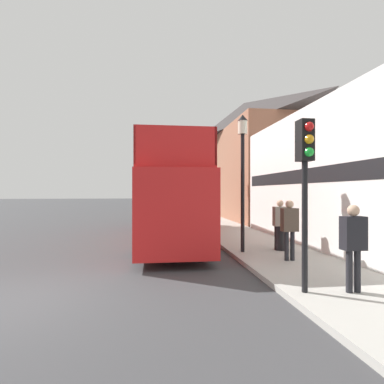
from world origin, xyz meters
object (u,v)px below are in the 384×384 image
traffic_signal (305,166)px  pedestrian_nearest (353,240)px  pedestrian_second (290,224)px  lamp_post_nearest (243,157)px  tour_bus (168,199)px  litter_bin (281,236)px  pedestrian_third (280,220)px  lamp_post_third (186,179)px  parked_car_ahead_of_bus (171,212)px  lamp_post_second (199,168)px

traffic_signal → pedestrian_nearest: bearing=-7.2°
pedestrian_second → lamp_post_nearest: (-0.99, 1.47, 2.17)m
tour_bus → litter_bin: (3.76, -3.91, -1.21)m
pedestrian_third → pedestrian_nearest: bearing=-95.3°
pedestrian_second → litter_bin: bearing=74.2°
pedestrian_third → lamp_post_third: bearing=93.9°
lamp_post_third → pedestrian_second: bearing=-87.6°
traffic_signal → lamp_post_third: 21.88m
pedestrian_second → parked_car_ahead_of_bus: bearing=100.6°
lamp_post_third → lamp_post_second: bearing=-91.5°
tour_bus → pedestrian_second: 6.45m
pedestrian_second → lamp_post_third: lamp_post_third is taller
parked_car_ahead_of_bus → traffic_signal: traffic_signal is taller
pedestrian_third → lamp_post_nearest: bearing=-178.0°
tour_bus → parked_car_ahead_of_bus: (0.73, 8.37, -1.18)m
parked_car_ahead_of_bus → pedestrian_third: size_ratio=2.62×
traffic_signal → litter_bin: 5.03m
pedestrian_second → lamp_post_nearest: lamp_post_nearest is taller
tour_bus → pedestrian_nearest: 9.01m
lamp_post_nearest → pedestrian_second: bearing=-55.9°
parked_car_ahead_of_bus → litter_bin: (3.03, -12.29, -0.03)m
pedestrian_second → lamp_post_third: (-0.80, 19.12, 2.17)m
lamp_post_nearest → lamp_post_second: 8.83m
traffic_signal → litter_bin: traffic_signal is taller
pedestrian_third → litter_bin: (0.06, 0.07, -0.56)m
pedestrian_third → lamp_post_nearest: lamp_post_nearest is taller
parked_car_ahead_of_bus → pedestrian_nearest: (2.56, -16.74, 0.54)m
tour_bus → traffic_signal: 8.61m
pedestrian_nearest → lamp_post_second: bearing=94.4°
pedestrian_second → lamp_post_nearest: bearing=124.1°
tour_bus → lamp_post_third: size_ratio=2.42×
pedestrian_third → litter_bin: pedestrian_third is taller
pedestrian_nearest → litter_bin: size_ratio=1.88×
pedestrian_nearest → traffic_signal: traffic_signal is taller
pedestrian_nearest → pedestrian_third: bearing=84.7°
parked_car_ahead_of_bus → pedestrian_third: 12.72m
lamp_post_second → litter_bin: (1.48, -8.71, -3.05)m
pedestrian_second → litter_bin: pedestrian_second is taller
lamp_post_second → pedestrian_nearest: bearing=-85.6°
tour_bus → pedestrian_nearest: tour_bus is taller
lamp_post_third → tour_bus: bearing=-100.5°
pedestrian_third → lamp_post_second: 9.24m
pedestrian_nearest → pedestrian_third: (0.41, 4.38, -0.01)m
pedestrian_nearest → parked_car_ahead_of_bus: bearing=98.7°
tour_bus → pedestrian_third: bearing=-46.0°
lamp_post_nearest → litter_bin: size_ratio=4.94×
pedestrian_nearest → lamp_post_second: (-1.01, 13.16, 2.48)m
pedestrian_nearest → pedestrian_second: pedestrian_second is taller
tour_bus → traffic_signal: bearing=-73.3°
lamp_post_third → pedestrian_nearest: bearing=-88.0°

